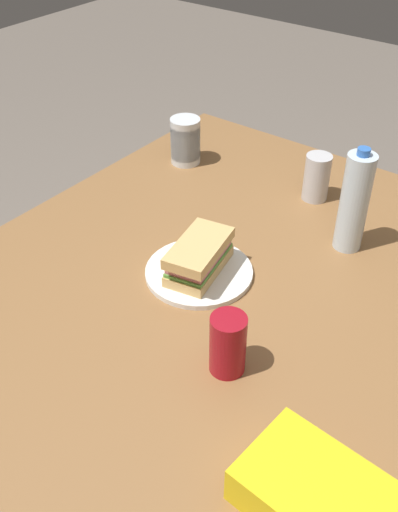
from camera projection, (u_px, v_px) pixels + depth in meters
ground_plane at (219, 488)px, 1.67m from camera, size 8.00×8.00×0.00m
dining_table at (226, 324)px, 1.28m from camera, size 1.41×1.17×0.73m
paper_plate at (199, 272)px, 1.28m from camera, size 0.23×0.23×0.01m
sandwich at (199, 256)px, 1.25m from camera, size 0.19×0.13×0.08m
soda_can_red at (228, 344)px, 1.04m from camera, size 0.07×0.07×0.12m
chip_bag at (320, 498)px, 0.83m from camera, size 0.17×0.24×0.07m
water_bottle_tall at (354, 202)px, 1.30m from camera, size 0.06×0.06×0.25m
plastic_cup_stack at (185, 141)px, 1.65m from camera, size 0.08×0.08×0.13m
soda_can_silver at (317, 177)px, 1.50m from camera, size 0.07×0.07×0.12m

